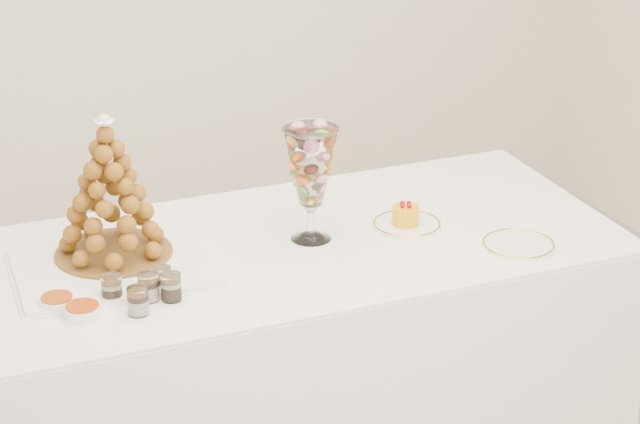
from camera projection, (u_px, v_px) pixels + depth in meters
buffet_table at (248, 378)px, 3.73m from camera, size 2.25×1.02×0.84m
lace_tray at (114, 269)px, 3.44m from camera, size 0.57×0.46×0.02m
macaron_vase at (311, 168)px, 3.56m from camera, size 0.16×0.16×0.34m
cake_plate at (407, 225)px, 3.72m from camera, size 0.21×0.21×0.01m
spare_plate at (518, 245)px, 3.59m from camera, size 0.21×0.21×0.01m
verrine_a at (112, 288)px, 3.27m from camera, size 0.07×0.07×0.08m
verrine_b at (148, 287)px, 3.28m from camera, size 0.07×0.07×0.08m
verrine_c at (163, 278)px, 3.33m from camera, size 0.05×0.05×0.06m
verrine_d at (138, 301)px, 3.20m from camera, size 0.06×0.06×0.07m
verrine_e at (171, 287)px, 3.28m from camera, size 0.07×0.07×0.07m
ramekin_back at (57, 303)px, 3.24m from camera, size 0.09×0.09×0.03m
ramekin_front at (83, 312)px, 3.20m from camera, size 0.10×0.10×0.03m
croquembouche at (109, 188)px, 3.43m from camera, size 0.35×0.35×0.41m
mousse_cake at (405, 215)px, 3.71m from camera, size 0.08×0.08×0.07m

